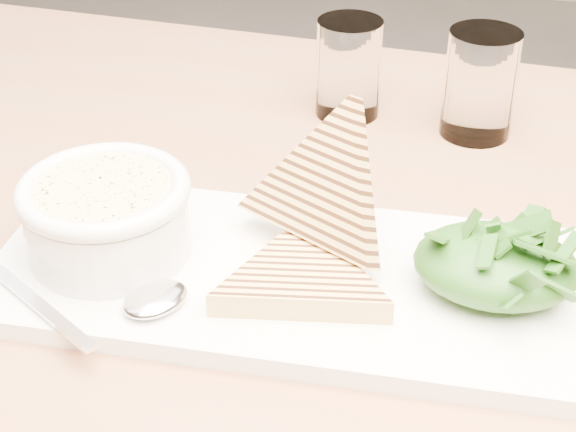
% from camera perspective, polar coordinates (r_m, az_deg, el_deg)
% --- Properties ---
extents(table_top, '(1.37, 0.99, 0.04)m').
position_cam_1_polar(table_top, '(0.74, -6.85, -2.39)').
color(table_top, brown).
rests_on(table_top, ground).
extents(platter, '(0.43, 0.20, 0.02)m').
position_cam_1_polar(platter, '(0.66, -0.33, -4.02)').
color(platter, white).
rests_on(platter, table_top).
extents(soup_bowl, '(0.12, 0.12, 0.05)m').
position_cam_1_polar(soup_bowl, '(0.67, -11.56, -0.57)').
color(soup_bowl, white).
rests_on(soup_bowl, platter).
extents(soup, '(0.10, 0.10, 0.01)m').
position_cam_1_polar(soup, '(0.66, -11.84, 1.54)').
color(soup, '#DBD086').
rests_on(soup, soup_bowl).
extents(bowl_rim, '(0.13, 0.13, 0.01)m').
position_cam_1_polar(bowl_rim, '(0.65, -11.86, 1.69)').
color(bowl_rim, white).
rests_on(bowl_rim, soup_bowl).
extents(sandwich_flat, '(0.16, 0.16, 0.02)m').
position_cam_1_polar(sandwich_flat, '(0.63, 0.93, -4.01)').
color(sandwich_flat, tan).
rests_on(sandwich_flat, platter).
extents(sandwich_lean, '(0.20, 0.20, 0.17)m').
position_cam_1_polar(sandwich_lean, '(0.65, 2.23, 1.63)').
color(sandwich_lean, tan).
rests_on(sandwich_lean, sandwich_flat).
extents(salad_base, '(0.12, 0.09, 0.04)m').
position_cam_1_polar(salad_base, '(0.64, 13.28, -3.11)').
color(salad_base, '#123B0D').
rests_on(salad_base, platter).
extents(arugula_pile, '(0.11, 0.10, 0.05)m').
position_cam_1_polar(arugula_pile, '(0.63, 13.34, -2.76)').
color(arugula_pile, '#265317').
rests_on(arugula_pile, platter).
extents(spoon_bowl, '(0.06, 0.06, 0.01)m').
position_cam_1_polar(spoon_bowl, '(0.62, -8.57, -5.33)').
color(spoon_bowl, silver).
rests_on(spoon_bowl, platter).
extents(spoon_handle, '(0.11, 0.08, 0.00)m').
position_cam_1_polar(spoon_handle, '(0.64, -15.66, -5.68)').
color(spoon_handle, silver).
rests_on(spoon_handle, platter).
extents(glass_near, '(0.06, 0.06, 0.10)m').
position_cam_1_polar(glass_near, '(0.89, 3.94, 9.51)').
color(glass_near, white).
rests_on(glass_near, table_top).
extents(glass_far, '(0.07, 0.07, 0.10)m').
position_cam_1_polar(glass_far, '(0.86, 12.30, 8.34)').
color(glass_far, white).
rests_on(glass_far, table_top).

